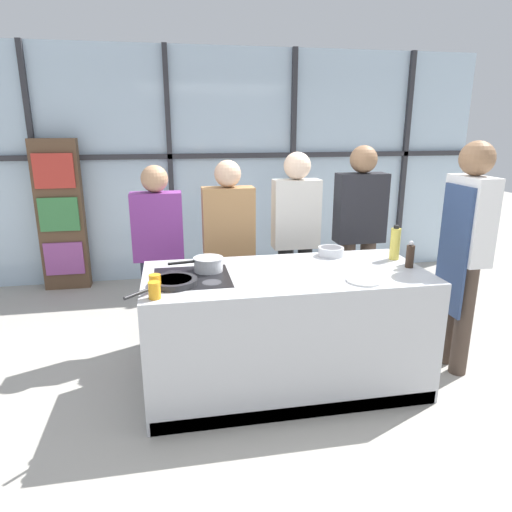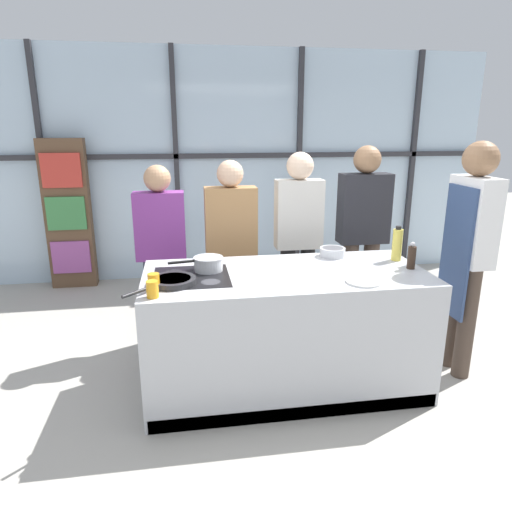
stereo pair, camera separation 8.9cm
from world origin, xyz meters
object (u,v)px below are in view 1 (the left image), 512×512
Objects in this scene: saucepan at (208,264)px; juice_glass_near at (154,290)px; spectator_center_right at (296,233)px; frying_pan at (173,282)px; mixing_bowl at (331,251)px; pepper_grinder at (410,255)px; spectator_center_left at (229,242)px; white_plate at (364,280)px; spectator_far_left at (159,247)px; spectator_far_right at (359,229)px; oil_bottle at (395,243)px; juice_glass_far at (155,283)px; chef at (465,243)px.

saucepan is 0.60m from juice_glass_near.
frying_pan is (-1.10, -0.98, -0.05)m from spectator_center_right.
mixing_bowl is 1.53m from juice_glass_near.
mixing_bowl is at bearing 139.40° from pepper_grinder.
spectator_center_left reaches higher than mixing_bowl.
spectator_center_right is 1.16m from white_plate.
spectator_center_left reaches higher than frying_pan.
white_plate is (0.76, -1.15, -0.01)m from spectator_center_left.
saucepan is at bearing 116.49° from spectator_far_left.
pepper_grinder is 1.91× the size of juice_glass_near.
frying_pan is 2.23× the size of mixing_bowl.
juice_glass_near is (-1.82, -0.30, -0.04)m from pepper_grinder.
spectator_far_right reaches higher than frying_pan.
mixing_bowl is 0.49m from oil_bottle.
saucepan is at bearing -178.64° from oil_bottle.
pepper_grinder reaches higher than mixing_bowl.
mixing_bowl is 1.47m from juice_glass_far.
spectator_far_right reaches higher than spectator_center_right.
mixing_bowl is 1.92× the size of juice_glass_far.
spectator_far_right is 0.68m from mixing_bowl.
saucepan is 1.95× the size of pepper_grinder.
frying_pan is 4.28× the size of juice_glass_far.
saucepan is 1.02m from mixing_bowl.
spectator_far_right is at bearing 29.89° from frying_pan.
spectator_far_right reaches higher than mixing_bowl.
chef is at bearing 159.58° from spectator_far_left.
juice_glass_near is (-1.36, -0.69, 0.01)m from mixing_bowl.
pepper_grinder is at bearing 153.51° from spectator_far_left.
juice_glass_near is at bearing 63.37° from spectator_center_left.
frying_pan is (-1.70, -0.98, -0.07)m from spectator_far_right.
white_plate is at bearing 68.84° from spectator_far_right.
white_plate is at bearing -134.23° from oil_bottle.
saucepan reaches higher than frying_pan.
chef reaches higher than oil_bottle.
spectator_center_right reaches higher than saucepan.
spectator_far_left is 15.13× the size of juice_glass_far.
pepper_grinder is at bearing 9.26° from juice_glass_near.
white_plate is (1.26, -0.17, -0.01)m from frying_pan.
spectator_center_left reaches higher than saucepan.
saucepan is 1.45× the size of oil_bottle.
spectator_center_left reaches higher than pepper_grinder.
saucepan is (-1.45, -0.72, -0.04)m from spectator_far_right.
spectator_center_left is 0.76m from saucepan.
frying_pan is at bearing 64.19° from juice_glass_near.
spectator_center_right reaches higher than frying_pan.
chef is 17.09× the size of juice_glass_near.
juice_glass_near is (-0.11, -0.23, 0.03)m from frying_pan.
frying_pan is 0.25m from juice_glass_near.
spectator_center_left is at bearing 63.20° from chef.
juice_glass_far reaches higher than frying_pan.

